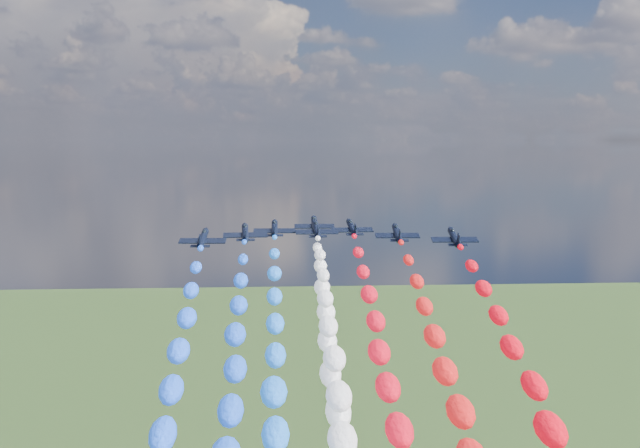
{
  "coord_description": "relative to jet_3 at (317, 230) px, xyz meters",
  "views": [
    {
      "loc": [
        -9.86,
        -161.15,
        110.01
      ],
      "look_at": [
        0.0,
        4.0,
        91.59
      ],
      "focal_mm": 42.36,
      "sensor_mm": 36.0,
      "label": 1
    }
  ],
  "objects": [
    {
      "name": "jet_1",
      "position": [
        -16.11,
        -4.99,
        0.0
      ],
      "size": [
        10.42,
        13.83,
        5.82
      ],
      "primitive_type": null,
      "rotation": [
        0.24,
        0.0,
        0.06
      ],
      "color": "black"
    },
    {
      "name": "trail_2",
      "position": [
        -9.63,
        -60.55,
        -23.66
      ],
      "size": [
        5.54,
        120.78,
        50.3
      ],
      "primitive_type": null,
      "color": "blue"
    },
    {
      "name": "jet_7",
      "position": [
        28.29,
        -15.54,
        0.0
      ],
      "size": [
        10.41,
        13.83,
        5.82
      ],
      "primitive_type": null,
      "rotation": [
        0.24,
        0.0,
        -0.05
      ],
      "color": "black"
    },
    {
      "name": "jet_4",
      "position": [
        0.08,
        11.19,
        0.0
      ],
      "size": [
        10.03,
        13.55,
        5.82
      ],
      "primitive_type": null,
      "rotation": [
        0.24,
        0.0,
        -0.02
      ],
      "color": "black"
    },
    {
      "name": "jet_6",
      "position": [
        17.35,
        -7.85,
        0.0
      ],
      "size": [
        10.3,
        13.75,
        5.82
      ],
      "primitive_type": null,
      "rotation": [
        0.24,
        0.0,
        -0.05
      ],
      "color": "black"
    },
    {
      "name": "jet_3",
      "position": [
        0.0,
        0.0,
        0.0
      ],
      "size": [
        9.92,
        13.47,
        5.82
      ],
      "primitive_type": null,
      "rotation": [
        0.24,
        0.0,
        0.02
      ],
      "color": "black"
    },
    {
      "name": "trail_5",
      "position": [
        8.49,
        -59.74,
        -23.66
      ],
      "size": [
        5.54,
        120.78,
        50.3
      ],
      "primitive_type": null,
      "color": "red"
    },
    {
      "name": "trail_4",
      "position": [
        0.08,
        -51.79,
        -23.66
      ],
      "size": [
        5.54,
        120.78,
        50.3
      ],
      "primitive_type": null,
      "color": "white"
    },
    {
      "name": "jet_2",
      "position": [
        -9.63,
        2.43,
        0.0
      ],
      "size": [
        9.81,
        13.39,
        5.82
      ],
      "primitive_type": null,
      "rotation": [
        0.24,
        0.0,
        -0.01
      ],
      "color": "black"
    },
    {
      "name": "trail_3",
      "position": [
        -0.0,
        -62.98,
        -23.66
      ],
      "size": [
        5.54,
        120.78,
        50.3
      ],
      "primitive_type": null,
      "color": "silver"
    },
    {
      "name": "jet_0",
      "position": [
        -24.56,
        -14.19,
        0.0
      ],
      "size": [
        10.28,
        13.73,
        5.82
      ],
      "primitive_type": null,
      "rotation": [
        0.24,
        0.0,
        -0.04
      ],
      "color": "black"
    },
    {
      "name": "jet_5",
      "position": [
        8.49,
        3.24,
        0.0
      ],
      "size": [
        10.54,
        13.91,
        5.82
      ],
      "primitive_type": null,
      "rotation": [
        0.24,
        0.0,
        0.06
      ],
      "color": "black"
    }
  ]
}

